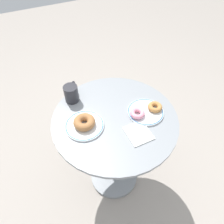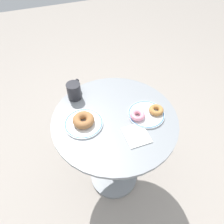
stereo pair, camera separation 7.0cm
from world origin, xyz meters
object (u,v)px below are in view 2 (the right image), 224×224
object	(u,v)px
donut_old_fashioned	(156,110)
coffee_mug	(74,91)
plate_left	(84,123)
donut_pink_frosted	(138,115)
donut_cinnamon	(83,120)
cafe_table	(114,141)
paper_napkin	(136,135)
plate_right	(146,114)

from	to	relation	value
donut_old_fashioned	coffee_mug	size ratio (longest dim) A/B	0.69
plate_left	donut_pink_frosted	bearing A→B (deg)	-12.32
plate_left	donut_cinnamon	world-z (taller)	donut_cinnamon
plate_left	donut_cinnamon	distance (m)	0.03
plate_left	cafe_table	bearing A→B (deg)	-5.79
plate_left	donut_pink_frosted	world-z (taller)	donut_pink_frosted
paper_napkin	cafe_table	bearing A→B (deg)	112.50
cafe_table	donut_old_fashioned	size ratio (longest dim) A/B	9.05
cafe_table	donut_old_fashioned	world-z (taller)	donut_old_fashioned
donut_old_fashioned	donut_pink_frosted	bearing A→B (deg)	179.56
coffee_mug	donut_old_fashioned	bearing A→B (deg)	-35.96
donut_cinnamon	donut_pink_frosted	xyz separation A→B (m)	(0.28, -0.06, -0.01)
paper_napkin	donut_cinnamon	bearing A→B (deg)	144.37
plate_left	donut_cinnamon	bearing A→B (deg)	1.07
plate_right	donut_pink_frosted	xyz separation A→B (m)	(-0.05, -0.00, 0.02)
plate_right	donut_pink_frosted	distance (m)	0.06
cafe_table	coffee_mug	distance (m)	0.39
cafe_table	plate_right	world-z (taller)	plate_right
cafe_table	paper_napkin	bearing A→B (deg)	-67.50
donut_pink_frosted	paper_napkin	xyz separation A→B (m)	(-0.05, -0.10, -0.02)
donut_old_fashioned	paper_napkin	xyz separation A→B (m)	(-0.16, -0.10, -0.02)
donut_old_fashioned	donut_cinnamon	bearing A→B (deg)	170.96
donut_cinnamon	plate_right	bearing A→B (deg)	-9.64
cafe_table	plate_left	distance (m)	0.28
cafe_table	donut_cinnamon	world-z (taller)	donut_cinnamon
donut_pink_frosted	donut_cinnamon	bearing A→B (deg)	167.63
plate_left	donut_cinnamon	xyz separation A→B (m)	(0.00, 0.00, 0.03)
cafe_table	plate_left	bearing A→B (deg)	174.21
cafe_table	plate_left	size ratio (longest dim) A/B	3.53
plate_left	coffee_mug	bearing A→B (deg)	88.03
donut_old_fashioned	donut_pink_frosted	world-z (taller)	same
donut_old_fashioned	coffee_mug	bearing A→B (deg)	144.04
plate_left	coffee_mug	xyz separation A→B (m)	(0.01, 0.21, 0.04)
donut_old_fashioned	paper_napkin	bearing A→B (deg)	-148.30
donut_cinnamon	donut_pink_frosted	world-z (taller)	donut_cinnamon
plate_right	paper_napkin	world-z (taller)	plate_right
cafe_table	plate_left	world-z (taller)	plate_left
plate_right	donut_old_fashioned	xyz separation A→B (m)	(0.05, -0.01, 0.02)
cafe_table	donut_pink_frosted	distance (m)	0.27
cafe_table	paper_napkin	xyz separation A→B (m)	(0.06, -0.14, 0.22)
coffee_mug	cafe_table	bearing A→B (deg)	-55.49
coffee_mug	donut_cinnamon	bearing A→B (deg)	-91.66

